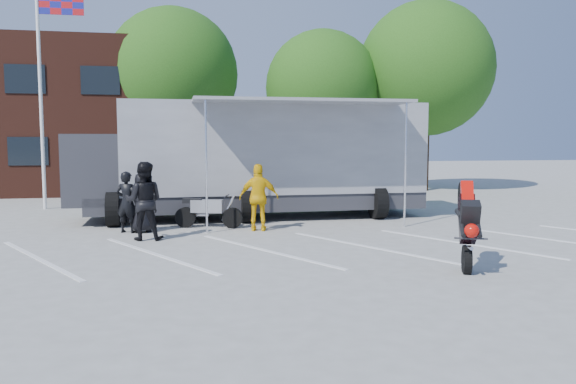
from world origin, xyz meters
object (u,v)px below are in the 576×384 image
object	(u,v)px
transporter_truck	(259,217)
spectator_leather_c	(144,201)
stunt_bike_rider	(462,266)
flagpole	(47,66)
spectator_leather_a	(143,203)
tree_mid	(322,88)
tree_left	(173,74)
tree_right	(426,69)
spectator_leather_b	(127,202)
spectator_hivis	(259,197)
parked_motorcycle	(209,228)

from	to	relation	value
transporter_truck	spectator_leather_c	size ratio (longest dim) A/B	5.86
transporter_truck	stunt_bike_rider	bearing A→B (deg)	-69.45
flagpole	transporter_truck	distance (m)	9.35
spectator_leather_a	tree_mid	bearing A→B (deg)	-140.01
tree_left	spectator_leather_a	distance (m)	12.85
tree_mid	spectator_leather_c	xyz separation A→B (m)	(-7.57, -12.08, -3.97)
spectator_leather_c	tree_right	bearing A→B (deg)	-130.70
tree_mid	spectator_leather_c	size ratio (longest dim) A/B	3.95
tree_right	spectator_leather_b	xyz separation A→B (m)	(-13.09, -10.39, -5.05)
tree_right	spectator_leather_a	xyz separation A→B (m)	(-12.68, -10.42, -5.07)
stunt_bike_rider	spectator_leather_c	xyz separation A→B (m)	(-6.34, 4.18, 0.97)
flagpole	tree_left	bearing A→B (deg)	54.72
flagpole	transporter_truck	world-z (taller)	flagpole
tree_right	transporter_truck	bearing A→B (deg)	-138.83
spectator_leather_a	spectator_hivis	xyz separation A→B (m)	(3.10, -0.30, 0.11)
tree_mid	spectator_hivis	xyz separation A→B (m)	(-4.58, -11.21, -4.03)
tree_left	parked_motorcycle	bearing A→B (deg)	-84.57
flagpole	tree_right	xyz separation A→B (m)	(16.24, 4.50, 0.82)
tree_right	spectator_leather_b	distance (m)	17.46
flagpole	parked_motorcycle	world-z (taller)	flagpole
transporter_truck	spectator_leather_b	distance (m)	4.56
transporter_truck	stunt_bike_rider	world-z (taller)	transporter_truck
transporter_truck	parked_motorcycle	world-z (taller)	transporter_truck
tree_mid	stunt_bike_rider	bearing A→B (deg)	-94.32
spectator_leather_a	spectator_leather_c	xyz separation A→B (m)	(0.11, -1.16, 0.17)
flagpole	spectator_hivis	size ratio (longest dim) A/B	4.37
stunt_bike_rider	spectator_hivis	bearing A→B (deg)	144.57
spectator_hivis	flagpole	bearing A→B (deg)	-31.72
stunt_bike_rider	spectator_leather_b	size ratio (longest dim) A/B	1.12
stunt_bike_rider	spectator_leather_c	world-z (taller)	spectator_leather_c
tree_mid	flagpole	bearing A→B (deg)	-156.03
flagpole	spectator_leather_b	bearing A→B (deg)	-61.81
spectator_leather_c	tree_mid	bearing A→B (deg)	-115.43
transporter_truck	spectator_leather_a	xyz separation A→B (m)	(-3.44, -2.33, 0.81)
spectator_leather_c	spectator_hivis	size ratio (longest dim) A/B	1.06
spectator_leather_b	spectator_leather_c	size ratio (longest dim) A/B	0.85
spectator_leather_b	flagpole	bearing A→B (deg)	-38.13
flagpole	spectator_leather_a	bearing A→B (deg)	-58.95
spectator_leather_a	spectator_hivis	distance (m)	3.12
stunt_bike_rider	spectator_hivis	world-z (taller)	spectator_hivis
tree_right	parked_motorcycle	xyz separation A→B (m)	(-10.91, -9.97, -5.88)
spectator_leather_b	spectator_leather_c	world-z (taller)	spectator_leather_c
spectator_hivis	transporter_truck	bearing A→B (deg)	-86.07
tree_right	tree_left	bearing A→B (deg)	172.87
tree_mid	transporter_truck	distance (m)	10.78
tree_mid	stunt_bike_rider	xyz separation A→B (m)	(-1.23, -16.26, -4.94)
spectator_leather_b	spectator_leather_c	xyz separation A→B (m)	(0.52, -1.19, 0.15)
spectator_leather_c	spectator_hivis	bearing A→B (deg)	-157.17
transporter_truck	flagpole	bearing A→B (deg)	152.01
tree_left	spectator_hivis	xyz separation A→B (m)	(2.42, -12.21, -4.65)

